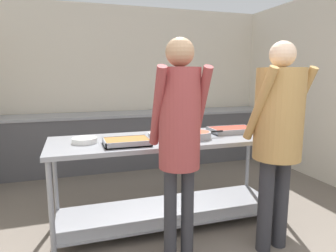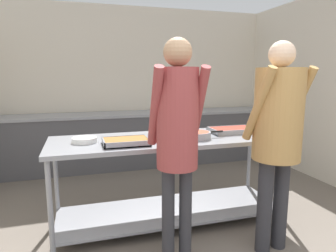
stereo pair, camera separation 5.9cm
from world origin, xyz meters
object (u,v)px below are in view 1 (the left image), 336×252
Objects in this scene: plate_stack at (85,140)px; guest_serving_right at (278,126)px; broccoli_bowl at (159,135)px; sauce_pan at (197,135)px; serving_tray_vegetables at (232,130)px; water_bottle at (184,105)px; guest_serving_left at (179,128)px; serving_tray_roast at (127,142)px.

plate_stack is 1.70m from guest_serving_right.
broccoli_bowl is 0.13× the size of guest_serving_right.
sauce_pan is 0.88× the size of serving_tray_vegetables.
serving_tray_vegetables is 2.10m from water_bottle.
guest_serving_right reaches higher than sauce_pan.
sauce_pan is at bearing 55.86° from guest_serving_left.
sauce_pan is (0.36, -0.11, -0.00)m from broccoli_bowl.
plate_stack is 0.13× the size of guest_serving_left.
guest_serving_left reaches higher than water_bottle.
broccoli_bowl is 0.37m from sauce_pan.
sauce_pan is 0.23× the size of guest_serving_right.
water_bottle is at bearing 68.65° from guest_serving_left.
serving_tray_roast reaches higher than plate_stack.
guest_serving_right reaches higher than serving_tray_vegetables.
guest_serving_left reaches higher than sauce_pan.
serving_tray_roast is 0.71m from sauce_pan.
serving_tray_roast is 1.86× the size of water_bottle.
plate_stack is at bearing 177.68° from broccoli_bowl.
plate_stack is 1.54m from serving_tray_vegetables.
serving_tray_roast is 0.65m from guest_serving_left.
serving_tray_vegetables is 0.27× the size of guest_serving_left.
serving_tray_roast is at bearing -27.93° from plate_stack.
plate_stack is 0.49× the size of serving_tray_vegetables.
serving_tray_roast is 0.23× the size of guest_serving_left.
broccoli_bowl reaches higher than serving_tray_vegetables.
guest_serving_right is (0.46, -0.61, 0.16)m from sauce_pan.
guest_serving_right is at bearing -25.64° from serving_tray_roast.
serving_tray_roast is 1.31m from guest_serving_right.
guest_serving_left reaches higher than serving_tray_roast.
broccoli_bowl is 0.72m from guest_serving_left.
plate_stack is at bearing 132.41° from guest_serving_left.
broccoli_bowl reaches higher than sauce_pan.
guest_serving_right is 8.11× the size of water_bottle.
water_bottle is at bearing 72.48° from sauce_pan.
serving_tray_vegetables is at bearing 4.53° from broccoli_bowl.
serving_tray_roast and serving_tray_vegetables have the same top height.
broccoli_bowl is at bearing 163.54° from sauce_pan.
broccoli_bowl is 2.40m from water_bottle.
guest_serving_left is (-0.40, -0.59, 0.19)m from sauce_pan.
plate_stack is 2.77m from water_bottle.
guest_serving_left is (-0.04, -0.70, 0.18)m from broccoli_bowl.
plate_stack is 0.56× the size of sauce_pan.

